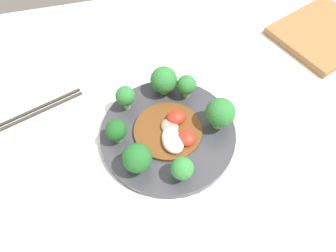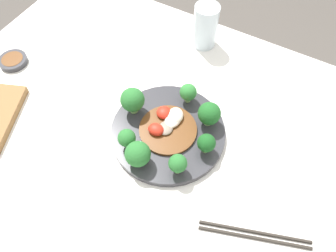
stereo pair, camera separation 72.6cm
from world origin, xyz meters
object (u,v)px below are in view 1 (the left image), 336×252
at_px(broccoli_west, 220,113).
at_px(cutting_board, 324,33).
at_px(broccoli_east, 116,130).
at_px(broccoli_north, 182,169).
at_px(stirfry_center, 172,132).
at_px(broccoli_southwest, 187,85).
at_px(chopsticks, 32,113).
at_px(plate, 168,134).
at_px(broccoli_southeast, 125,96).
at_px(broccoli_northeast, 137,158).
at_px(broccoli_south, 164,80).

xyz_separation_m(broccoli_west, cutting_board, (-0.36, -0.21, -0.05)).
height_order(broccoli_east, broccoli_north, same).
bearing_deg(broccoli_east, stirfry_center, 172.17).
bearing_deg(broccoli_east, broccoli_southwest, -154.72).
distance_m(broccoli_southwest, chopsticks, 0.34).
distance_m(broccoli_west, chopsticks, 0.40).
height_order(stirfry_center, cutting_board, stirfry_center).
bearing_deg(broccoli_north, broccoli_west, -137.69).
distance_m(broccoli_west, broccoli_north, 0.14).
bearing_deg(broccoli_west, plate, -5.44).
distance_m(broccoli_west, broccoli_southeast, 0.20).
height_order(plate, broccoli_north, broccoli_north).
distance_m(broccoli_north, chopsticks, 0.36).
height_order(broccoli_north, broccoli_southeast, broccoli_southeast).
bearing_deg(broccoli_west, cutting_board, -149.83).
bearing_deg(broccoli_southeast, stirfry_center, 129.49).
relative_size(plate, broccoli_north, 4.99).
xyz_separation_m(broccoli_west, broccoli_southeast, (0.17, -0.09, -0.01)).
bearing_deg(broccoli_northeast, cutting_board, -153.64).
xyz_separation_m(broccoli_east, chopsticks, (0.17, -0.12, -0.05)).
bearing_deg(broccoli_west, broccoli_east, -4.27).
bearing_deg(broccoli_southeast, broccoli_south, -165.24).
distance_m(broccoli_northeast, chopsticks, 0.28).
bearing_deg(plate, broccoli_northeast, 42.04).
bearing_deg(broccoli_west, broccoli_southwest, -65.25).
bearing_deg(broccoli_north, broccoli_southeast, -69.24).
height_order(broccoli_northeast, chopsticks, broccoli_northeast).
bearing_deg(broccoli_south, broccoli_southwest, 152.16).
bearing_deg(stirfry_center, plate, -59.66).
xyz_separation_m(broccoli_north, broccoli_south, (-0.02, -0.21, 0.00)).
height_order(broccoli_southwest, stirfry_center, broccoli_southwest).
bearing_deg(broccoli_north, broccoli_southwest, -108.05).
bearing_deg(broccoli_southeast, chopsticks, -12.07).
xyz_separation_m(broccoli_northeast, chopsticks, (0.20, -0.19, -0.05)).
distance_m(broccoli_north, stirfry_center, 0.10).
relative_size(broccoli_south, cutting_board, 0.23).
bearing_deg(broccoli_east, broccoli_west, 175.73).
height_order(broccoli_west, cutting_board, broccoli_west).
xyz_separation_m(plate, broccoli_west, (-0.10, 0.01, 0.05)).
height_order(broccoli_southeast, cutting_board, broccoli_southeast).
distance_m(broccoli_southeast, broccoli_south, 0.09).
distance_m(broccoli_northeast, stirfry_center, 0.10).
xyz_separation_m(plate, broccoli_south, (-0.02, -0.10, 0.05)).
height_order(broccoli_east, chopsticks, broccoli_east).
bearing_deg(broccoli_northeast, broccoli_south, -117.85).
height_order(broccoli_northeast, stirfry_center, broccoli_northeast).
bearing_deg(broccoli_southeast, broccoli_west, 151.98).
bearing_deg(chopsticks, broccoli_east, 145.03).
xyz_separation_m(broccoli_west, broccoli_north, (0.10, 0.09, -0.01)).
bearing_deg(broccoli_south, plate, 80.88).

